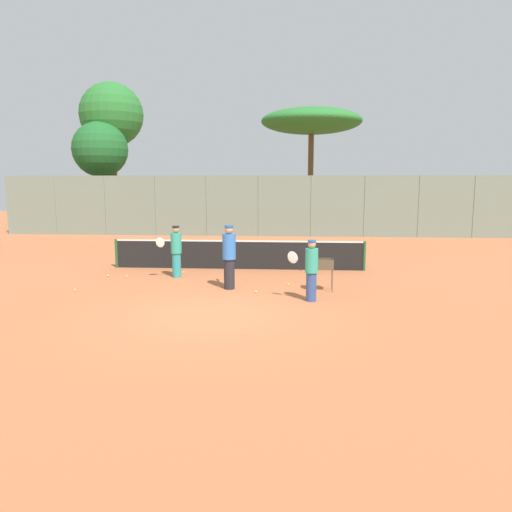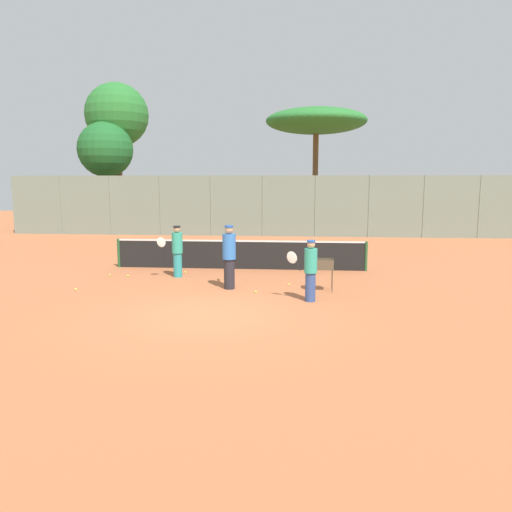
{
  "view_description": "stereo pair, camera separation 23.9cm",
  "coord_description": "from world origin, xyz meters",
  "px_view_note": "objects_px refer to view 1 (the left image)",
  "views": [
    {
      "loc": [
        1.99,
        -11.65,
        3.23
      ],
      "look_at": [
        0.91,
        3.02,
        1.0
      ],
      "focal_mm": 35.0,
      "sensor_mm": 36.0,
      "label": 1
    },
    {
      "loc": [
        2.23,
        -11.63,
        3.23
      ],
      "look_at": [
        0.91,
        3.02,
        1.0
      ],
      "focal_mm": 35.0,
      "sensor_mm": 36.0,
      "label": 2
    }
  ],
  "objects_px": {
    "player_yellow_shirt": "(311,270)",
    "player_white_outfit": "(229,256)",
    "ball_cart": "(324,267)",
    "parked_car": "(395,220)",
    "tennis_net": "(238,254)",
    "player_red_cap": "(176,251)"
  },
  "relations": [
    {
      "from": "player_red_cap",
      "to": "parked_car",
      "type": "height_order",
      "value": "player_red_cap"
    },
    {
      "from": "player_yellow_shirt",
      "to": "ball_cart",
      "type": "height_order",
      "value": "player_yellow_shirt"
    },
    {
      "from": "tennis_net",
      "to": "player_yellow_shirt",
      "type": "bearing_deg",
      "value": -62.38
    },
    {
      "from": "ball_cart",
      "to": "parked_car",
      "type": "height_order",
      "value": "parked_car"
    },
    {
      "from": "player_white_outfit",
      "to": "player_red_cap",
      "type": "xyz_separation_m",
      "value": [
        -2.01,
        1.68,
        -0.09
      ]
    },
    {
      "from": "tennis_net",
      "to": "parked_car",
      "type": "height_order",
      "value": "parked_car"
    },
    {
      "from": "player_yellow_shirt",
      "to": "parked_car",
      "type": "relative_size",
      "value": 0.4
    },
    {
      "from": "tennis_net",
      "to": "player_yellow_shirt",
      "type": "relative_size",
      "value": 5.58
    },
    {
      "from": "tennis_net",
      "to": "ball_cart",
      "type": "distance_m",
      "value": 4.55
    },
    {
      "from": "ball_cart",
      "to": "player_white_outfit",
      "type": "bearing_deg",
      "value": 178.07
    },
    {
      "from": "player_yellow_shirt",
      "to": "player_white_outfit",
      "type": "bearing_deg",
      "value": -13.83
    },
    {
      "from": "tennis_net",
      "to": "player_white_outfit",
      "type": "relative_size",
      "value": 4.83
    },
    {
      "from": "player_white_outfit",
      "to": "parked_car",
      "type": "distance_m",
      "value": 20.81
    },
    {
      "from": "player_red_cap",
      "to": "player_yellow_shirt",
      "type": "distance_m",
      "value": 5.35
    },
    {
      "from": "player_red_cap",
      "to": "ball_cart",
      "type": "relative_size",
      "value": 1.8
    },
    {
      "from": "player_yellow_shirt",
      "to": "ball_cart",
      "type": "distance_m",
      "value": 1.35
    },
    {
      "from": "ball_cart",
      "to": "parked_car",
      "type": "xyz_separation_m",
      "value": [
        5.82,
        19.03,
        -0.07
      ]
    },
    {
      "from": "player_white_outfit",
      "to": "player_red_cap",
      "type": "height_order",
      "value": "player_white_outfit"
    },
    {
      "from": "player_red_cap",
      "to": "player_white_outfit",
      "type": "bearing_deg",
      "value": 110.78
    },
    {
      "from": "player_white_outfit",
      "to": "tennis_net",
      "type": "bearing_deg",
      "value": -3.23
    },
    {
      "from": "player_white_outfit",
      "to": "player_yellow_shirt",
      "type": "height_order",
      "value": "player_white_outfit"
    },
    {
      "from": "tennis_net",
      "to": "parked_car",
      "type": "bearing_deg",
      "value": 60.65
    }
  ]
}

